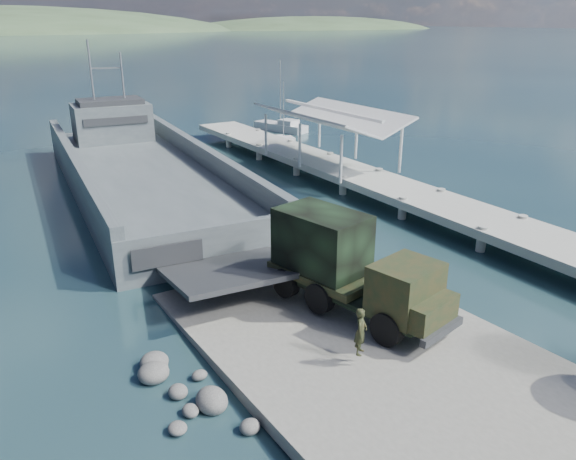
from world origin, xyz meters
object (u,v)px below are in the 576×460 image
object	(u,v)px
landing_craft	(142,179)
sailboat_far	(282,127)
sailboat_near	(284,143)
soldier	(360,341)
pier	(338,161)
military_truck	(348,265)

from	to	relation	value
landing_craft	sailboat_far	size ratio (longest dim) A/B	4.81
landing_craft	sailboat_near	distance (m)	17.79
landing_craft	sailboat_near	bearing A→B (deg)	30.10
soldier	sailboat_far	world-z (taller)	sailboat_far
pier	sailboat_far	size ratio (longest dim) A/B	5.77
military_truck	landing_craft	bearing A→B (deg)	81.15
landing_craft	soldier	world-z (taller)	landing_craft
landing_craft	sailboat_near	size ratio (longest dim) A/B	5.87
landing_craft	pier	bearing A→B (deg)	-16.08
landing_craft	military_truck	size ratio (longest dim) A/B	4.42
pier	landing_craft	size ratio (longest dim) A/B	1.20
military_truck	sailboat_near	size ratio (longest dim) A/B	1.33
sailboat_near	sailboat_far	xyz separation A→B (m)	(3.99, 7.04, 0.07)
landing_craft	sailboat_far	xyz separation A→B (m)	(20.14, 14.48, -0.47)
landing_craft	sailboat_far	distance (m)	24.81
sailboat_near	sailboat_far	bearing A→B (deg)	74.42
pier	military_truck	xyz separation A→B (m)	(-11.87, -16.65, 0.74)
landing_craft	soldier	bearing A→B (deg)	-86.26
pier	sailboat_far	distance (m)	20.89
military_truck	sailboat_far	size ratio (longest dim) A/B	1.09
pier	landing_craft	world-z (taller)	landing_craft
pier	sailboat_near	size ratio (longest dim) A/B	7.05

